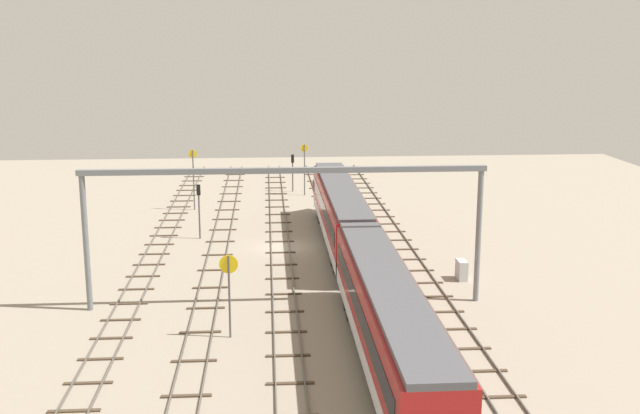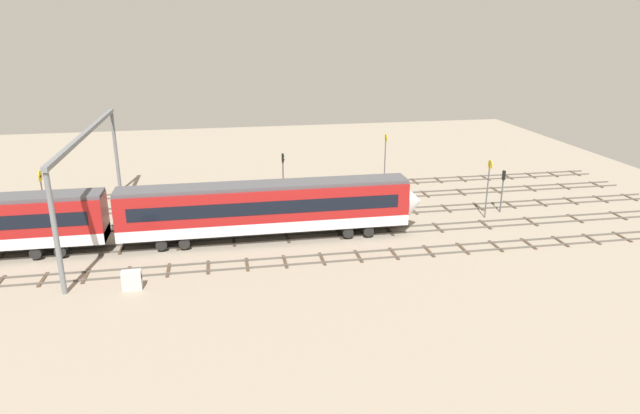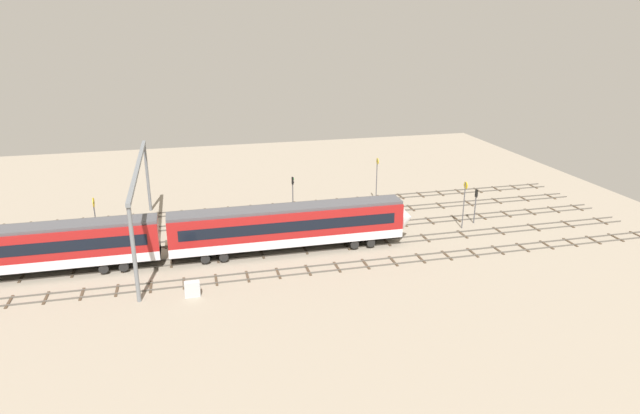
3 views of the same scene
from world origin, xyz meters
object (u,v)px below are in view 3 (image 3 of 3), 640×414
Objects in this scene: speed_sign_mid_trackside at (464,199)px; speed_sign_far_trackside at (95,212)px; speed_sign_near_foreground at (377,175)px; train at (170,238)px; signal_light_trackside_approach at (476,201)px; overhead_gantry at (139,184)px; relay_cabinet at (192,289)px; signal_light_trackside_departure at (293,190)px.

speed_sign_mid_trackside is 1.15× the size of speed_sign_far_trackside.
speed_sign_mid_trackside is 40.95m from speed_sign_far_trackside.
train is at bearing -153.07° from speed_sign_near_foreground.
signal_light_trackside_approach is at bearing 29.05° from speed_sign_mid_trackside.
overhead_gantry is 35.58m from speed_sign_mid_trackside.
overhead_gantry reaches higher than speed_sign_mid_trackside.
speed_sign_mid_trackside reaches higher than relay_cabinet.
overhead_gantry is at bearing -163.76° from speed_sign_near_foreground.
relay_cabinet is (1.79, -7.67, -1.96)m from train.
speed_sign_near_foreground is at bearing 8.44° from speed_sign_far_trackside.
speed_sign_mid_trackside is 1.19× the size of signal_light_trackside_departure.
signal_light_trackside_approach is (42.65, -5.08, -0.54)m from speed_sign_far_trackside.
train is 29.24m from speed_sign_near_foreground.
train reaches higher than relay_cabinet.
signal_light_trackside_approach is at bearing -2.67° from overhead_gantry.
speed_sign_far_trackside is at bearing 171.16° from speed_sign_mid_trackside.
overhead_gantry reaches higher than relay_cabinet.
relay_cabinet is (9.67, -15.86, -2.58)m from speed_sign_far_trackside.
overhead_gantry is at bearing 119.00° from train.
overhead_gantry reaches higher than train.
train is 35.92× the size of relay_cabinet.
train is at bearing -46.12° from speed_sign_far_trackside.
signal_light_trackside_departure reaches higher than relay_cabinet.
speed_sign_mid_trackside is (32.58, 1.90, 0.85)m from train.
signal_light_trackside_departure is at bearing 156.78° from signal_light_trackside_approach.
signal_light_trackside_approach is (34.77, 3.12, 0.08)m from train.
overhead_gantry reaches higher than speed_sign_near_foreground.
speed_sign_far_trackside is at bearing -171.56° from speed_sign_near_foreground.
speed_sign_mid_trackside is 20.50m from signal_light_trackside_departure.
speed_sign_far_trackside is 1.17× the size of signal_light_trackside_approach.
overhead_gantry is 30.12m from speed_sign_near_foreground.
relay_cabinet is (4.48, -12.53, -6.33)m from overhead_gantry.
speed_sign_mid_trackside is 32.37m from relay_cabinet.
overhead_gantry is at bearing -158.28° from signal_light_trackside_departure.
overhead_gantry reaches higher than signal_light_trackside_departure.
speed_sign_mid_trackside is (35.28, -2.96, -3.52)m from overhead_gantry.
train is 7.07m from overhead_gantry.
train reaches higher than signal_light_trackside_departure.
speed_sign_mid_trackside is 3.98× the size of relay_cabinet.
speed_sign_near_foreground is (26.05, 13.23, 1.08)m from train.
speed_sign_near_foreground is 1.45× the size of signal_light_trackside_approach.
speed_sign_mid_trackside is at bearing -8.84° from speed_sign_far_trackside.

